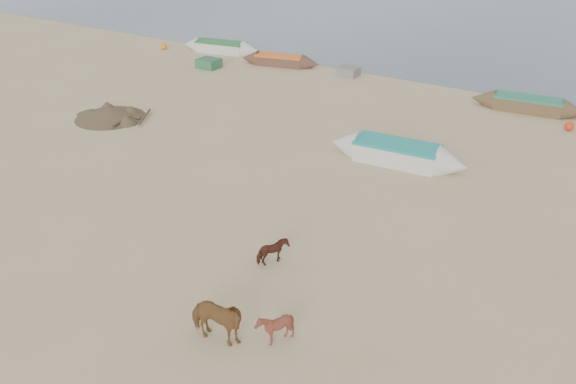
{
  "coord_description": "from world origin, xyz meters",
  "views": [
    {
      "loc": [
        9.34,
        -10.86,
        10.47
      ],
      "look_at": [
        0.0,
        4.0,
        1.0
      ],
      "focal_mm": 35.0,
      "sensor_mm": 36.0,
      "label": 1
    }
  ],
  "objects_px": {
    "cow_adult": "(216,321)",
    "calf_front": "(275,327)",
    "calf_right": "(273,252)",
    "near_canoe": "(397,153)"
  },
  "relations": [
    {
      "from": "cow_adult",
      "to": "calf_front",
      "type": "relative_size",
      "value": 1.71
    },
    {
      "from": "calf_front",
      "to": "near_canoe",
      "type": "bearing_deg",
      "value": 168.41
    },
    {
      "from": "calf_front",
      "to": "calf_right",
      "type": "bearing_deg",
      "value": -165.11
    },
    {
      "from": "cow_adult",
      "to": "near_canoe",
      "type": "height_order",
      "value": "cow_adult"
    },
    {
      "from": "near_canoe",
      "to": "calf_right",
      "type": "bearing_deg",
      "value": -97.05
    },
    {
      "from": "cow_adult",
      "to": "calf_right",
      "type": "xyz_separation_m",
      "value": [
        -0.69,
        3.7,
        -0.28
      ]
    },
    {
      "from": "calf_front",
      "to": "calf_right",
      "type": "relative_size",
      "value": 1.13
    },
    {
      "from": "cow_adult",
      "to": "calf_front",
      "type": "bearing_deg",
      "value": -66.52
    },
    {
      "from": "cow_adult",
      "to": "calf_right",
      "type": "relative_size",
      "value": 1.93
    },
    {
      "from": "calf_right",
      "to": "near_canoe",
      "type": "xyz_separation_m",
      "value": [
        0.35,
        9.14,
        0.02
      ]
    }
  ]
}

